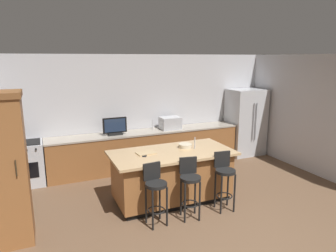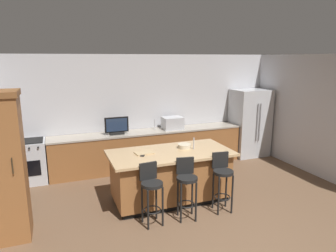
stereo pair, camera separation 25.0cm
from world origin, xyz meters
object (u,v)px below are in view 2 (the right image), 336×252
Objects in this scene: kitchen_island at (170,175)px; bar_stool_right at (222,177)px; bar_stool_center at (186,183)px; fruit_bowl at (184,146)px; cell_phone at (143,155)px; bar_stool_left at (151,189)px; tv_monitor at (117,126)px; refrigerator at (250,123)px; microwave at (172,123)px; cutting_board at (144,153)px; range_oven at (27,162)px; cabinet_tower at (0,165)px.

bar_stool_right is at bearing -44.93° from kitchen_island.
bar_stool_center reaches higher than fruit_bowl.
cell_phone is at bearing 138.75° from bar_stool_center.
tv_monitor is at bearing 85.36° from bar_stool_left.
microwave is at bearing 178.64° from refrigerator.
cutting_board is at bearing -176.40° from fruit_bowl.
bar_stool_right is (1.30, -2.43, -0.46)m from tv_monitor.
bar_stool_center is at bearing -58.95° from cutting_board.
kitchen_island is 0.71m from bar_stool_center.
range_oven is 0.42× the size of cabinet_tower.
refrigerator is 3.57m from tv_monitor.
bar_stool_right is (-0.07, -2.48, -0.43)m from microwave.
cutting_board reaches higher than kitchen_island.
bar_stool_center reaches higher than cell_phone.
bar_stool_center is 0.67m from bar_stool_right.
bar_stool_right is (3.19, -2.48, 0.16)m from range_oven.
microwave is at bearing 31.70° from cabinet_tower.
microwave is at bearing 54.62° from cutting_board.
cabinet_tower reaches higher than range_oven.
bar_stool_center is at bearing -111.49° from fruit_bowl.
refrigerator is at bearing 31.74° from fruit_bowl.
bar_stool_left reaches higher than cell_phone.
bar_stool_right is at bearing -67.08° from fruit_bowl.
kitchen_island is 0.61m from fruit_bowl.
cell_phone is at bearing 7.63° from cabinet_tower.
microwave reaches higher than cell_phone.
cutting_board is (-0.80, -0.05, -0.03)m from fruit_bowl.
range_oven is at bearing 145.93° from bar_stool_center.
cabinet_tower reaches higher than kitchen_island.
microwave is at bearing 56.14° from bar_stool_left.
bar_stool_left is (2.08, -0.36, -0.53)m from cabinet_tower.
cell_phone is (1.98, -1.82, 0.48)m from range_oven.
bar_stool_center is at bearing -75.73° from tv_monitor.
bar_stool_center is at bearing -8.37° from cabinet_tower.
tv_monitor is at bearing 115.05° from bar_stool_center.
cabinet_tower is at bearing -173.46° from kitchen_island.
kitchen_island is at bearing -157.66° from fruit_bowl.
microwave reaches higher than bar_stool_right.
microwave is 2.11m from cutting_board.
cabinet_tower reaches higher than cutting_board.
bar_stool_left reaches higher than cutting_board.
cabinet_tower reaches higher than bar_stool_left.
cutting_board is (0.06, 0.11, 0.01)m from cell_phone.
microwave is at bearing 95.47° from bar_stool_right.
bar_stool_center is (0.01, -0.70, 0.13)m from kitchen_island.
refrigerator is at bearing 55.83° from cell_phone.
microwave is 1.92× the size of fruit_bowl.
microwave reaches higher than bar_stool_center.
bar_stool_left is at bearing -172.27° from bar_stool_center.
bar_stool_right is 1.42m from cutting_board.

